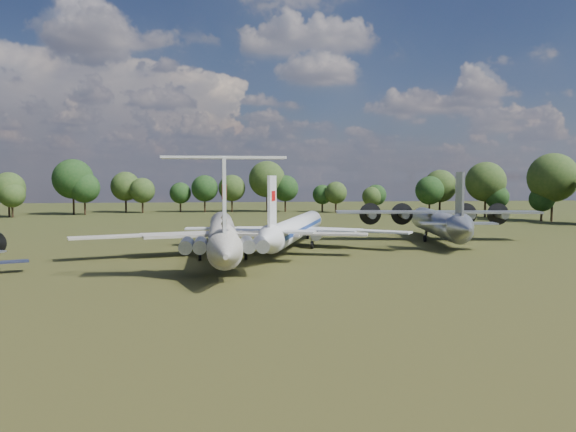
{
  "coord_description": "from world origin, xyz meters",
  "views": [
    {
      "loc": [
        2.03,
        -73.13,
        10.02
      ],
      "look_at": [
        10.27,
        -1.77,
        5.0
      ],
      "focal_mm": 35.0,
      "sensor_mm": 36.0,
      "label": 1
    }
  ],
  "objects_px": {
    "person_on_il62": "(224,221)",
    "il62_airliner": "(223,239)",
    "an12_transport": "(438,226)",
    "tu104_jet": "(295,232)"
  },
  "relations": [
    {
      "from": "il62_airliner",
      "to": "tu104_jet",
      "type": "bearing_deg",
      "value": 41.08
    },
    {
      "from": "il62_airliner",
      "to": "an12_transport",
      "type": "xyz_separation_m",
      "value": [
        33.4,
        14.39,
        -0.01
      ]
    },
    {
      "from": "il62_airliner",
      "to": "an12_transport",
      "type": "distance_m",
      "value": 36.37
    },
    {
      "from": "person_on_il62",
      "to": "il62_airliner",
      "type": "bearing_deg",
      "value": -107.68
    },
    {
      "from": "tu104_jet",
      "to": "person_on_il62",
      "type": "xyz_separation_m",
      "value": [
        -10.09,
        -22.25,
        3.46
      ]
    },
    {
      "from": "an12_transport",
      "to": "person_on_il62",
      "type": "bearing_deg",
      "value": -132.16
    },
    {
      "from": "tu104_jet",
      "to": "person_on_il62",
      "type": "distance_m",
      "value": 24.67
    },
    {
      "from": "tu104_jet",
      "to": "person_on_il62",
      "type": "relative_size",
      "value": 22.99
    },
    {
      "from": "person_on_il62",
      "to": "an12_transport",
      "type": "bearing_deg",
      "value": -158.83
    },
    {
      "from": "il62_airliner",
      "to": "person_on_il62",
      "type": "height_order",
      "value": "person_on_il62"
    }
  ]
}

